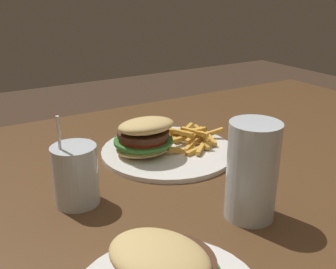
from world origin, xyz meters
name	(u,v)px	position (x,y,z in m)	size (l,w,h in m)	color
dining_table	(215,238)	(0.00, 0.00, 0.68)	(1.64, 1.18, 0.75)	brown
meal_plate_near	(158,143)	(-0.01, -0.23, 0.78)	(0.29, 0.29, 0.10)	white
beer_glass	(252,175)	(-0.02, 0.06, 0.82)	(0.08, 0.08, 0.16)	silver
juice_glass	(76,177)	(0.20, -0.12, 0.80)	(0.08, 0.08, 0.16)	silver
spoon	(77,158)	(0.15, -0.29, 0.75)	(0.10, 0.14, 0.01)	silver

